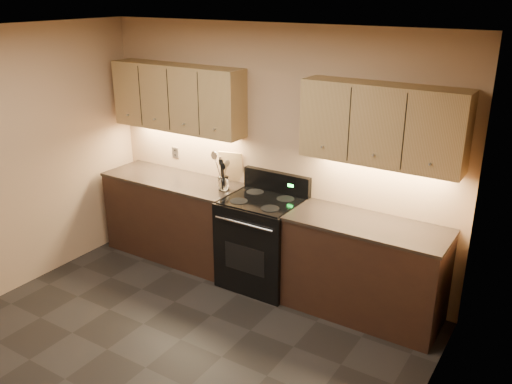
% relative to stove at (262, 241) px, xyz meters
% --- Properties ---
extents(floor, '(4.00, 4.00, 0.00)m').
position_rel_stove_xyz_m(floor, '(-0.08, -1.68, -0.48)').
color(floor, black).
rests_on(floor, ground).
extents(ceiling, '(4.00, 4.00, 0.00)m').
position_rel_stove_xyz_m(ceiling, '(-0.08, -1.68, 2.12)').
color(ceiling, silver).
rests_on(ceiling, wall_back).
extents(wall_back, '(4.00, 0.04, 2.60)m').
position_rel_stove_xyz_m(wall_back, '(-0.08, 0.32, 0.82)').
color(wall_back, tan).
rests_on(wall_back, ground).
extents(wall_right, '(0.04, 4.00, 2.60)m').
position_rel_stove_xyz_m(wall_right, '(1.92, -1.68, 0.82)').
color(wall_right, tan).
rests_on(wall_right, ground).
extents(counter_left, '(1.62, 0.62, 0.93)m').
position_rel_stove_xyz_m(counter_left, '(-1.18, 0.02, -0.01)').
color(counter_left, black).
rests_on(counter_left, ground).
extents(counter_right, '(1.46, 0.62, 0.93)m').
position_rel_stove_xyz_m(counter_right, '(1.10, 0.02, -0.01)').
color(counter_right, black).
rests_on(counter_right, ground).
extents(stove, '(0.76, 0.68, 1.14)m').
position_rel_stove_xyz_m(stove, '(0.00, 0.00, 0.00)').
color(stove, black).
rests_on(stove, ground).
extents(upper_cab_left, '(1.60, 0.30, 0.70)m').
position_rel_stove_xyz_m(upper_cab_left, '(-1.18, 0.17, 1.32)').
color(upper_cab_left, tan).
rests_on(upper_cab_left, wall_back).
extents(upper_cab_right, '(1.44, 0.30, 0.70)m').
position_rel_stove_xyz_m(upper_cab_right, '(1.10, 0.17, 1.32)').
color(upper_cab_right, tan).
rests_on(upper_cab_right, wall_back).
extents(outlet_plate, '(0.08, 0.01, 0.12)m').
position_rel_stove_xyz_m(outlet_plate, '(-1.38, 0.31, 0.64)').
color(outlet_plate, '#B2B5BA').
rests_on(outlet_plate, wall_back).
extents(utensil_crock, '(0.14, 0.14, 0.14)m').
position_rel_stove_xyz_m(utensil_crock, '(-0.50, 0.03, 0.51)').
color(utensil_crock, white).
rests_on(utensil_crock, counter_left).
extents(cutting_board, '(0.28, 0.13, 0.34)m').
position_rel_stove_xyz_m(cutting_board, '(-0.57, 0.28, 0.62)').
color(cutting_board, tan).
rests_on(cutting_board, counter_left).
extents(wooden_spoon, '(0.14, 0.09, 0.32)m').
position_rel_stove_xyz_m(wooden_spoon, '(-0.52, 0.02, 0.62)').
color(wooden_spoon, tan).
rests_on(wooden_spoon, utensil_crock).
extents(black_spoon, '(0.11, 0.14, 0.31)m').
position_rel_stove_xyz_m(black_spoon, '(-0.50, 0.05, 0.62)').
color(black_spoon, black).
rests_on(black_spoon, utensil_crock).
extents(black_turner, '(0.13, 0.11, 0.33)m').
position_rel_stove_xyz_m(black_turner, '(-0.49, 0.01, 0.63)').
color(black_turner, black).
rests_on(black_turner, utensil_crock).
extents(steel_spatula, '(0.17, 0.11, 0.37)m').
position_rel_stove_xyz_m(steel_spatula, '(-0.47, 0.04, 0.64)').
color(steel_spatula, silver).
rests_on(steel_spatula, utensil_crock).
extents(steel_skimmer, '(0.27, 0.16, 0.39)m').
position_rel_stove_xyz_m(steel_skimmer, '(-0.48, 0.02, 0.66)').
color(steel_skimmer, silver).
rests_on(steel_skimmer, utensil_crock).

